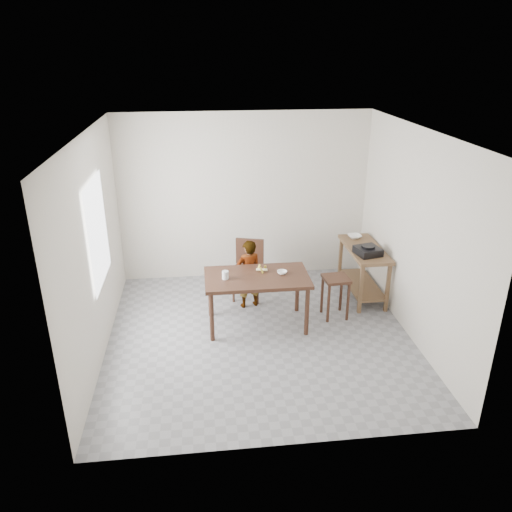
{
  "coord_description": "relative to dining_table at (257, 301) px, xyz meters",
  "views": [
    {
      "loc": [
        -0.72,
        -5.71,
        3.61
      ],
      "look_at": [
        0.0,
        0.4,
        1.0
      ],
      "focal_mm": 35.0,
      "sensor_mm": 36.0,
      "label": 1
    }
  ],
  "objects": [
    {
      "name": "wall_left",
      "position": [
        -2.02,
        -0.3,
        0.98
      ],
      "size": [
        0.04,
        4.0,
        2.7
      ],
      "primitive_type": "cube",
      "color": "silver",
      "rests_on": "ground"
    },
    {
      "name": "prep_counter",
      "position": [
        1.72,
        0.7,
        0.03
      ],
      "size": [
        0.5,
        1.2,
        0.8
      ],
      "primitive_type": null,
      "color": "brown",
      "rests_on": "floor"
    },
    {
      "name": "dining_chair",
      "position": [
        -0.04,
        0.84,
        0.07
      ],
      "size": [
        0.53,
        0.53,
        0.89
      ],
      "primitive_type": null,
      "rotation": [
        0.0,
        0.0,
        -0.28
      ],
      "color": "#3B2116",
      "rests_on": "floor"
    },
    {
      "name": "window_pane",
      "position": [
        -1.97,
        -0.1,
        1.12
      ],
      "size": [
        0.02,
        1.1,
        1.3
      ],
      "primitive_type": "cube",
      "color": "white",
      "rests_on": "wall_left"
    },
    {
      "name": "small_bowl",
      "position": [
        0.35,
        0.03,
        0.4
      ],
      "size": [
        0.18,
        0.18,
        0.04
      ],
      "primitive_type": "imported",
      "rotation": [
        0.0,
        0.0,
        -0.37
      ],
      "color": "white",
      "rests_on": "dining_table"
    },
    {
      "name": "ceiling",
      "position": [
        0.0,
        -0.3,
        2.35
      ],
      "size": [
        4.0,
        4.0,
        0.04
      ],
      "primitive_type": "cube",
      "color": "white",
      "rests_on": "wall_back"
    },
    {
      "name": "stool",
      "position": [
        1.13,
        0.11,
        -0.07
      ],
      "size": [
        0.37,
        0.37,
        0.61
      ],
      "primitive_type": null,
      "rotation": [
        0.0,
        0.0,
        0.07
      ],
      "color": "#3B2116",
      "rests_on": "floor"
    },
    {
      "name": "banana",
      "position": [
        0.08,
        0.14,
        0.41
      ],
      "size": [
        0.21,
        0.18,
        0.06
      ],
      "primitive_type": null,
      "rotation": [
        0.0,
        0.0,
        -0.38
      ],
      "color": "#E4C84C",
      "rests_on": "dining_table"
    },
    {
      "name": "floor",
      "position": [
        0.0,
        -0.3,
        -0.4
      ],
      "size": [
        4.0,
        4.0,
        0.04
      ],
      "primitive_type": "cube",
      "color": "gray",
      "rests_on": "ground"
    },
    {
      "name": "serving_bowl",
      "position": [
        1.68,
        1.11,
        0.45
      ],
      "size": [
        0.23,
        0.23,
        0.05
      ],
      "primitive_type": "imported",
      "rotation": [
        0.0,
        0.0,
        0.1
      ],
      "color": "white",
      "rests_on": "prep_counter"
    },
    {
      "name": "wall_right",
      "position": [
        2.02,
        -0.3,
        0.98
      ],
      "size": [
        0.04,
        4.0,
        2.7
      ],
      "primitive_type": "cube",
      "color": "silver",
      "rests_on": "ground"
    },
    {
      "name": "glass_tumbler",
      "position": [
        -0.42,
        -0.03,
        0.43
      ],
      "size": [
        0.11,
        0.11,
        0.11
      ],
      "primitive_type": "cylinder",
      "rotation": [
        0.0,
        0.0,
        0.36
      ],
      "color": "silver",
      "rests_on": "dining_table"
    },
    {
      "name": "dining_table",
      "position": [
        0.0,
        0.0,
        0.0
      ],
      "size": [
        1.4,
        0.8,
        0.75
      ],
      "primitive_type": null,
      "color": "#3B2116",
      "rests_on": "floor"
    },
    {
      "name": "wall_front",
      "position": [
        0.0,
        -2.32,
        0.98
      ],
      "size": [
        4.0,
        0.04,
        2.7
      ],
      "primitive_type": "cube",
      "color": "silver",
      "rests_on": "ground"
    },
    {
      "name": "gas_burner",
      "position": [
        1.67,
        0.44,
        0.48
      ],
      "size": [
        0.4,
        0.4,
        0.11
      ],
      "primitive_type": "cube",
      "rotation": [
        0.0,
        0.0,
        0.23
      ],
      "color": "black",
      "rests_on": "prep_counter"
    },
    {
      "name": "wall_back",
      "position": [
        0.0,
        1.72,
        0.98
      ],
      "size": [
        4.0,
        0.04,
        2.7
      ],
      "primitive_type": "cube",
      "color": "silver",
      "rests_on": "ground"
    },
    {
      "name": "child",
      "position": [
        -0.06,
        0.56,
        0.15
      ],
      "size": [
        0.44,
        0.35,
        1.05
      ],
      "primitive_type": "imported",
      "rotation": [
        0.0,
        0.0,
        3.44
      ],
      "color": "white",
      "rests_on": "floor"
    }
  ]
}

